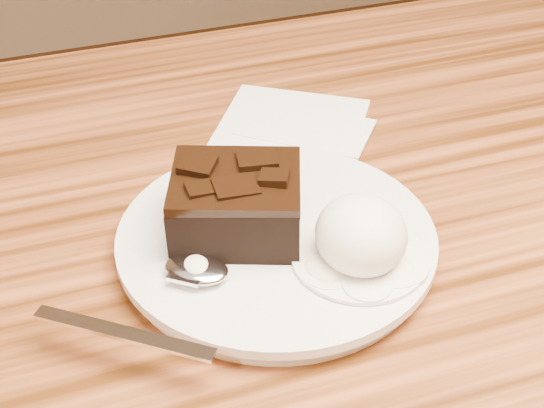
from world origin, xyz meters
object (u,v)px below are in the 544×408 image
object	(u,v)px
spoon	(197,271)
napkin	(290,125)
plate	(276,244)
ice_cream_scoop	(361,235)
brownie	(236,207)

from	to	relation	value
spoon	napkin	distance (m)	0.24
plate	napkin	distance (m)	0.18
ice_cream_scoop	spoon	bearing A→B (deg)	169.40
plate	napkin	bearing A→B (deg)	66.31
ice_cream_scoop	spoon	xyz separation A→B (m)	(-0.11, 0.02, -0.02)
plate	ice_cream_scoop	size ratio (longest dim) A/B	3.48
spoon	brownie	bearing A→B (deg)	-8.35
napkin	plate	bearing A→B (deg)	-113.69
plate	ice_cream_scoop	world-z (taller)	ice_cream_scoop
brownie	ice_cream_scoop	world-z (taller)	ice_cream_scoop
plate	ice_cream_scoop	bearing A→B (deg)	-46.54
spoon	napkin	size ratio (longest dim) A/B	1.40
brownie	napkin	distance (m)	0.19
plate	ice_cream_scoop	distance (m)	0.07
plate	spoon	world-z (taller)	spoon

